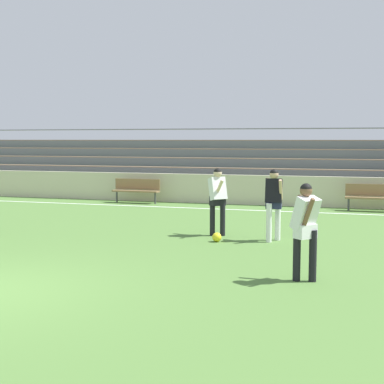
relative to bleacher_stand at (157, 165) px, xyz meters
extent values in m
cube|color=white|center=(2.81, -4.62, -1.25)|extent=(44.00, 0.12, 0.01)
cube|color=beige|center=(2.81, -3.03, -0.71)|extent=(48.00, 0.16, 1.09)
cube|color=#897051|center=(0.00, -1.77, -0.87)|extent=(22.36, 0.36, 0.08)
cube|color=slate|center=(0.00, -1.97, -1.06)|extent=(22.36, 0.04, 0.39)
cube|color=#897051|center=(0.00, -1.05, -0.48)|extent=(22.36, 0.36, 0.08)
cube|color=slate|center=(0.00, -1.25, -0.67)|extent=(22.36, 0.04, 0.39)
cube|color=#897051|center=(0.00, -0.33, -0.09)|extent=(22.36, 0.36, 0.08)
cube|color=slate|center=(0.00, -0.53, -0.29)|extent=(22.36, 0.04, 0.39)
cube|color=#897051|center=(0.00, 0.39, 0.30)|extent=(22.36, 0.36, 0.08)
cube|color=slate|center=(0.00, 0.19, 0.10)|extent=(22.36, 0.04, 0.39)
cube|color=#897051|center=(0.00, 1.11, 0.68)|extent=(22.36, 0.36, 0.08)
cube|color=slate|center=(0.00, 0.91, 0.49)|extent=(22.36, 0.04, 0.39)
cube|color=#897051|center=(0.00, 1.83, 1.07)|extent=(22.36, 0.36, 0.08)
cube|color=slate|center=(0.00, 1.63, 0.88)|extent=(22.36, 0.04, 0.39)
cylinder|color=slate|center=(0.00, 2.08, 1.62)|extent=(22.36, 0.06, 0.06)
cube|color=olive|center=(9.05, -3.76, -0.80)|extent=(1.80, 0.40, 0.06)
cube|color=olive|center=(9.05, -3.58, -0.55)|extent=(1.80, 0.05, 0.40)
cylinder|color=#47474C|center=(8.27, -3.76, -1.03)|extent=(0.07, 0.07, 0.45)
cube|color=olive|center=(0.55, -3.76, -0.80)|extent=(1.80, 0.40, 0.06)
cube|color=olive|center=(0.55, -3.58, -0.55)|extent=(1.80, 0.05, 0.40)
cylinder|color=#47474C|center=(-0.23, -3.76, -1.03)|extent=(0.07, 0.07, 0.45)
cylinder|color=#47474C|center=(1.33, -3.76, -1.03)|extent=(0.07, 0.07, 0.45)
cylinder|color=black|center=(5.10, -9.77, -0.81)|extent=(0.13, 0.13, 0.90)
cylinder|color=black|center=(5.35, -9.72, -0.81)|extent=(0.13, 0.13, 0.90)
cube|color=black|center=(5.23, -9.75, -0.38)|extent=(0.41, 0.41, 0.24)
cube|color=white|center=(5.23, -9.75, -0.08)|extent=(0.52, 0.51, 0.60)
cylinder|color=beige|center=(5.15, -9.57, -0.04)|extent=(0.32, 0.33, 0.45)
cylinder|color=beige|center=(5.31, -9.92, -0.04)|extent=(0.32, 0.33, 0.45)
sphere|color=beige|center=(5.23, -9.75, 0.31)|extent=(0.21, 0.21, 0.21)
sphere|color=black|center=(5.23, -9.75, 0.33)|extent=(0.20, 0.20, 0.20)
cylinder|color=white|center=(6.59, -10.26, -0.80)|extent=(0.13, 0.13, 0.91)
cylinder|color=white|center=(6.75, -9.94, -0.80)|extent=(0.13, 0.13, 0.91)
cube|color=#232847|center=(6.67, -10.10, -0.36)|extent=(0.37, 0.23, 0.24)
cube|color=black|center=(6.67, -10.10, -0.06)|extent=(0.39, 0.33, 0.59)
cylinder|color=#D6A884|center=(6.50, -9.98, -0.02)|extent=(0.09, 0.30, 0.50)
cylinder|color=#D6A884|center=(6.85, -10.22, -0.02)|extent=(0.09, 0.30, 0.50)
sphere|color=#D6A884|center=(6.67, -10.10, 0.32)|extent=(0.21, 0.21, 0.21)
sphere|color=black|center=(6.67, -10.10, 0.34)|extent=(0.20, 0.20, 0.20)
cylinder|color=black|center=(7.86, -13.64, -0.82)|extent=(0.13, 0.13, 0.88)
cylinder|color=black|center=(7.60, -13.67, -0.82)|extent=(0.13, 0.13, 0.88)
cube|color=white|center=(7.73, -13.65, -0.40)|extent=(0.40, 0.42, 0.24)
cube|color=white|center=(7.73, -13.65, -0.10)|extent=(0.54, 0.54, 0.60)
cylinder|color=brown|center=(7.79, -13.84, -0.06)|extent=(0.26, 0.24, 0.51)
cylinder|color=brown|center=(7.67, -13.47, -0.06)|extent=(0.26, 0.24, 0.51)
sphere|color=brown|center=(7.73, -13.65, 0.29)|extent=(0.21, 0.21, 0.21)
sphere|color=black|center=(7.73, -13.65, 0.31)|extent=(0.20, 0.20, 0.20)
sphere|color=yellow|center=(5.42, -10.58, -1.14)|extent=(0.22, 0.22, 0.22)
camera|label=1|loc=(8.56, -23.03, 1.14)|focal=51.94mm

